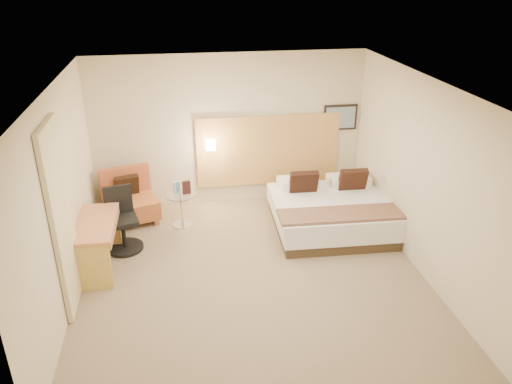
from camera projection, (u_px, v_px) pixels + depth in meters
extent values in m
cube|color=#816F57|center=(251.00, 275.00, 7.13)|extent=(4.80, 5.00, 0.02)
cube|color=white|center=(250.00, 85.00, 5.98)|extent=(4.80, 5.00, 0.02)
cube|color=beige|center=(229.00, 130.00, 8.80)|extent=(4.80, 0.02, 2.70)
cube|color=beige|center=(295.00, 307.00, 4.31)|extent=(4.80, 0.02, 2.70)
cube|color=beige|center=(60.00, 201.00, 6.20)|extent=(0.02, 5.00, 2.70)
cube|color=beige|center=(423.00, 177.00, 6.91)|extent=(0.02, 5.00, 2.70)
cube|color=tan|center=(268.00, 150.00, 9.04)|extent=(2.60, 0.04, 1.30)
cube|color=black|center=(340.00, 117.00, 9.01)|extent=(0.62, 0.03, 0.47)
cube|color=slate|center=(341.00, 118.00, 8.99)|extent=(0.54, 0.01, 0.39)
cylinder|color=silver|center=(210.00, 144.00, 8.75)|extent=(0.02, 0.12, 0.02)
cube|color=#FAE9C3|center=(211.00, 145.00, 8.70)|extent=(0.15, 0.15, 0.15)
cube|color=beige|center=(62.00, 220.00, 6.04)|extent=(0.06, 0.90, 2.42)
cylinder|color=#98C7EB|center=(175.00, 188.00, 8.21)|extent=(0.07, 0.07, 0.21)
cylinder|color=#85ADCD|center=(178.00, 187.00, 8.24)|extent=(0.07, 0.07, 0.21)
cube|color=#391817|center=(186.00, 187.00, 8.20)|extent=(0.14, 0.07, 0.23)
cube|color=#3E2F1F|center=(330.00, 222.00, 8.36)|extent=(1.88, 1.88, 0.17)
cube|color=white|center=(331.00, 210.00, 8.27)|extent=(1.94, 1.94, 0.28)
cube|color=white|center=(336.00, 207.00, 7.95)|extent=(1.98, 1.42, 0.09)
cube|color=white|center=(296.00, 183.00, 8.75)|extent=(0.67, 0.38, 0.17)
cube|color=white|center=(346.00, 180.00, 8.85)|extent=(0.67, 0.38, 0.17)
cube|color=white|center=(299.00, 183.00, 8.49)|extent=(0.67, 0.38, 0.17)
cube|color=white|center=(351.00, 181.00, 8.59)|extent=(0.67, 0.38, 0.17)
cube|color=black|center=(304.00, 184.00, 8.29)|extent=(0.48, 0.27, 0.48)
cube|color=black|center=(353.00, 181.00, 8.38)|extent=(0.48, 0.27, 0.48)
cube|color=#CD512A|center=(343.00, 214.00, 7.59)|extent=(1.98, 0.59, 0.05)
cube|color=#A47D4D|center=(116.00, 230.00, 8.19)|extent=(0.10, 0.10, 0.11)
cube|color=#9E634A|center=(156.00, 222.00, 8.45)|extent=(0.10, 0.10, 0.11)
cube|color=tan|center=(109.00, 215.00, 8.67)|extent=(0.10, 0.10, 0.11)
cube|color=tan|center=(147.00, 208.00, 8.93)|extent=(0.10, 0.10, 0.11)
cube|color=#9F552A|center=(131.00, 207.00, 8.47)|extent=(1.01, 0.94, 0.32)
cube|color=#A24B2B|center=(125.00, 180.00, 8.56)|extent=(0.84, 0.36, 0.47)
cube|color=black|center=(127.00, 186.00, 8.49)|extent=(0.44, 0.30, 0.41)
cylinder|color=white|center=(183.00, 224.00, 8.46)|extent=(0.41, 0.41, 0.02)
cylinder|color=silver|center=(182.00, 210.00, 8.34)|extent=(0.05, 0.05, 0.53)
cylinder|color=white|center=(181.00, 195.00, 8.22)|extent=(0.60, 0.60, 0.01)
cube|color=#CB7D4F|center=(95.00, 223.00, 6.98)|extent=(0.57, 1.21, 0.04)
cube|color=gold|center=(92.00, 268.00, 6.64)|extent=(0.50, 0.05, 0.71)
cube|color=tan|center=(103.00, 228.00, 7.64)|extent=(0.50, 0.05, 0.71)
cube|color=#B57047|center=(99.00, 228.00, 7.02)|extent=(0.47, 1.12, 0.10)
cylinder|color=black|center=(125.00, 247.00, 7.73)|extent=(0.67, 0.67, 0.04)
cylinder|color=black|center=(124.00, 234.00, 7.63)|extent=(0.08, 0.08, 0.43)
cube|color=black|center=(122.00, 221.00, 7.53)|extent=(0.54, 0.54, 0.07)
cube|color=black|center=(118.00, 199.00, 7.59)|extent=(0.43, 0.15, 0.45)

